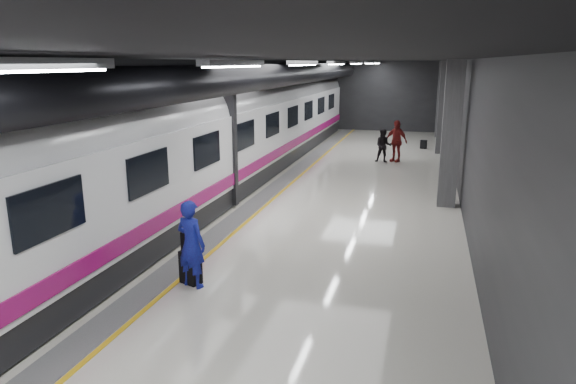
% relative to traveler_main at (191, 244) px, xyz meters
% --- Properties ---
extents(ground, '(40.00, 40.00, 0.00)m').
position_rel_traveler_main_xyz_m(ground, '(0.55, 5.66, -0.90)').
color(ground, beige).
rests_on(ground, ground).
extents(platform_hall, '(10.02, 40.02, 4.51)m').
position_rel_traveler_main_xyz_m(platform_hall, '(0.26, 6.62, 2.64)').
color(platform_hall, black).
rests_on(platform_hall, ground).
extents(train, '(3.05, 38.00, 4.05)m').
position_rel_traveler_main_xyz_m(train, '(-2.70, 5.66, 1.17)').
color(train, black).
rests_on(train, ground).
extents(traveler_main, '(0.75, 0.59, 1.80)m').
position_rel_traveler_main_xyz_m(traveler_main, '(0.00, 0.00, 0.00)').
color(traveler_main, '#172CAE').
rests_on(traveler_main, ground).
extents(suitcase_main, '(0.49, 0.40, 0.68)m').
position_rel_traveler_main_xyz_m(suitcase_main, '(-0.10, 0.12, -0.56)').
color(suitcase_main, black).
rests_on(suitcase_main, ground).
extents(shoulder_bag, '(0.33, 0.26, 0.39)m').
position_rel_traveler_main_xyz_m(shoulder_bag, '(-0.13, 0.13, -0.02)').
color(shoulder_bag, black).
rests_on(shoulder_bag, suitcase_main).
extents(traveler_far_a, '(0.77, 0.61, 1.52)m').
position_rel_traveler_main_xyz_m(traveler_far_a, '(2.53, 14.43, -0.14)').
color(traveler_far_a, black).
rests_on(traveler_far_a, ground).
extents(traveler_far_b, '(1.19, 0.93, 1.88)m').
position_rel_traveler_main_xyz_m(traveler_far_b, '(3.05, 14.81, 0.04)').
color(traveler_far_b, maroon).
rests_on(traveler_far_b, ground).
extents(suitcase_far, '(0.35, 0.28, 0.46)m').
position_rel_traveler_main_xyz_m(suitcase_far, '(4.24, 18.81, -0.67)').
color(suitcase_far, black).
rests_on(suitcase_far, ground).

